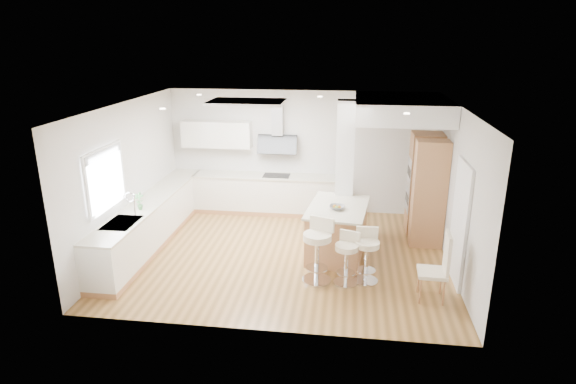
% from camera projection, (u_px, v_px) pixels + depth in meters
% --- Properties ---
extents(ground, '(6.00, 6.00, 0.00)m').
position_uv_depth(ground, '(285.00, 254.00, 9.13)').
color(ground, '#A1723C').
rests_on(ground, ground).
extents(ceiling, '(6.00, 5.00, 0.02)m').
position_uv_depth(ceiling, '(285.00, 254.00, 9.13)').
color(ceiling, white).
rests_on(ceiling, ground).
extents(wall_back, '(6.00, 0.04, 2.80)m').
position_uv_depth(wall_back, '(300.00, 152.00, 11.05)').
color(wall_back, silver).
rests_on(wall_back, ground).
extents(wall_left, '(0.04, 5.00, 2.80)m').
position_uv_depth(wall_left, '(128.00, 178.00, 9.06)').
color(wall_left, silver).
rests_on(wall_left, ground).
extents(wall_right, '(0.04, 5.00, 2.80)m').
position_uv_depth(wall_right, '(457.00, 190.00, 8.32)').
color(wall_right, silver).
rests_on(wall_right, ground).
extents(skylight, '(4.10, 2.10, 0.06)m').
position_uv_depth(skylight, '(247.00, 102.00, 8.93)').
color(skylight, white).
rests_on(skylight, ground).
extents(window_left, '(0.06, 1.28, 1.07)m').
position_uv_depth(window_left, '(105.00, 176.00, 8.12)').
color(window_left, white).
rests_on(window_left, ground).
extents(doorway_right, '(0.05, 1.00, 2.10)m').
position_uv_depth(doorway_right, '(460.00, 225.00, 7.88)').
color(doorway_right, '#483F38').
rests_on(doorway_right, ground).
extents(counter_left, '(0.63, 4.50, 1.35)m').
position_uv_depth(counter_left, '(152.00, 220.00, 9.54)').
color(counter_left, tan).
rests_on(counter_left, ground).
extents(counter_back, '(3.62, 0.63, 2.50)m').
position_uv_depth(counter_back, '(259.00, 183.00, 11.12)').
color(counter_back, tan).
rests_on(counter_back, ground).
extents(pillar, '(0.35, 0.35, 2.80)m').
position_uv_depth(pillar, '(344.00, 172.00, 9.46)').
color(pillar, white).
rests_on(pillar, ground).
extents(soffit, '(1.78, 2.20, 0.40)m').
position_uv_depth(soffit, '(401.00, 108.00, 9.38)').
color(soffit, white).
rests_on(soffit, ground).
extents(oven_column, '(0.63, 1.21, 2.10)m').
position_uv_depth(oven_column, '(426.00, 188.00, 9.63)').
color(oven_column, tan).
rests_on(oven_column, ground).
extents(peninsula, '(1.21, 1.68, 1.03)m').
position_uv_depth(peninsula, '(337.00, 230.00, 9.01)').
color(peninsula, tan).
rests_on(peninsula, ground).
extents(bar_stool_a, '(0.63, 0.63, 1.10)m').
position_uv_depth(bar_stool_a, '(318.00, 247.00, 7.96)').
color(bar_stool_a, silver).
rests_on(bar_stool_a, ground).
extents(bar_stool_b, '(0.51, 0.51, 0.90)m').
position_uv_depth(bar_stool_b, '(347.00, 255.00, 7.92)').
color(bar_stool_b, silver).
rests_on(bar_stool_b, ground).
extents(bar_stool_c, '(0.44, 0.44, 0.94)m').
position_uv_depth(bar_stool_c, '(367.00, 253.00, 7.97)').
color(bar_stool_c, silver).
rests_on(bar_stool_c, ground).
extents(dining_chair, '(0.45, 0.45, 1.12)m').
position_uv_depth(dining_chair, '(440.00, 265.00, 7.39)').
color(dining_chair, '#F3E5C5').
rests_on(dining_chair, ground).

